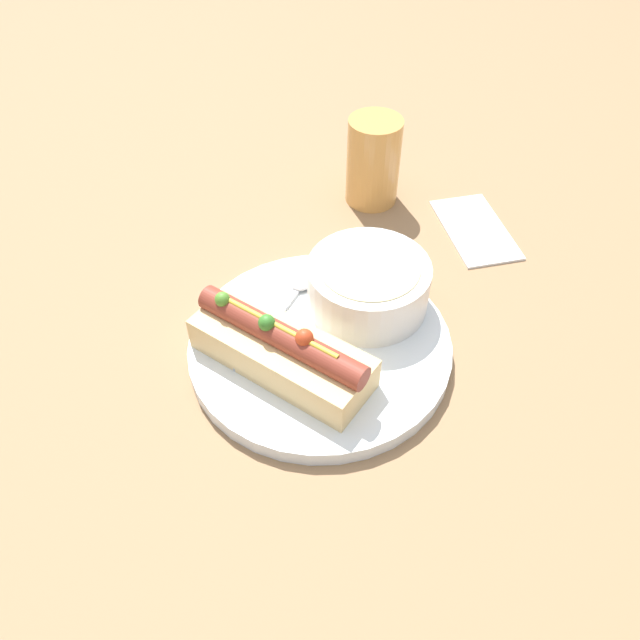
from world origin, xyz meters
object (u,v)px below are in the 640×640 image
hot_dog (281,349)px  drinking_glass (373,161)px  soup_bowl (368,283)px  spoon (296,291)px

hot_dog → drinking_glass: (-0.15, 0.26, 0.01)m
soup_bowl → drinking_glass: 0.20m
hot_dog → soup_bowl: bearing=78.9°
soup_bowl → drinking_glass: (-0.14, 0.15, 0.01)m
hot_dog → soup_bowl: (-0.01, 0.12, 0.01)m
soup_bowl → spoon: size_ratio=0.81×
spoon → drinking_glass: 0.21m
soup_bowl → spoon: (-0.06, -0.05, -0.02)m
hot_dog → spoon: hot_dog is taller
hot_dog → drinking_glass: bearing=105.4°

